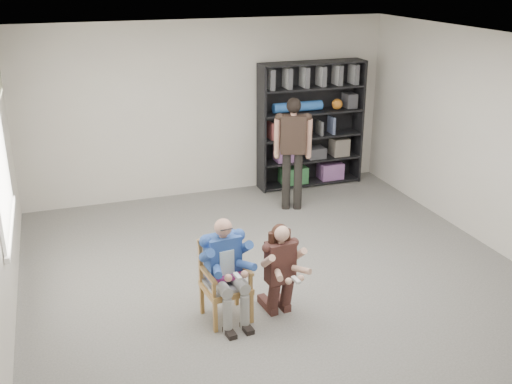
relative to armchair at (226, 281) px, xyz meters
name	(u,v)px	position (x,y,z in m)	size (l,w,h in m)	color
room_shell	(291,178)	(0.85, 0.30, 0.96)	(6.00, 7.00, 2.80)	beige
floor	(289,291)	(0.85, 0.30, -0.44)	(6.00, 7.00, 0.01)	#5E5D57
window_left	(1,159)	(-2.10, 1.30, 1.19)	(0.16, 2.00, 1.75)	silver
armchair	(226,281)	(0.00, 0.00, 0.00)	(0.52, 0.50, 0.89)	#AD7C36
seated_man	(226,270)	(0.00, 0.00, 0.13)	(0.50, 0.69, 1.16)	navy
kneeling_woman	(281,271)	(0.58, -0.12, 0.08)	(0.44, 0.71, 1.06)	#3A201D
bookshelf	(311,125)	(2.55, 3.58, 0.61)	(1.80, 0.38, 2.10)	black
standing_man	(293,155)	(1.84, 2.64, 0.43)	(0.54, 0.30, 1.74)	black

